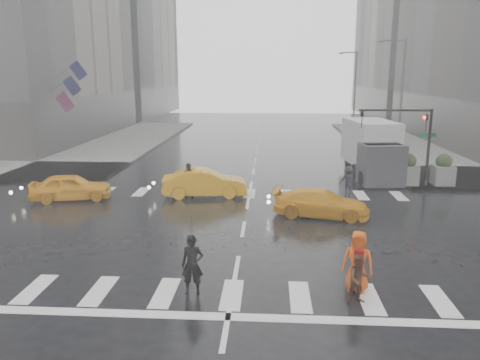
# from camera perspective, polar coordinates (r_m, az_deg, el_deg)

# --- Properties ---
(ground) EXTENTS (120.00, 120.00, 0.00)m
(ground) POSITION_cam_1_polar(r_m,az_deg,el_deg) (19.76, 0.41, -6.01)
(ground) COLOR black
(ground) RESTS_ON ground
(sidewalk_nw) EXTENTS (35.00, 35.00, 0.15)m
(sidewalk_nw) POSITION_cam_1_polar(r_m,az_deg,el_deg) (42.08, -25.68, 2.92)
(sidewalk_nw) COLOR slate
(sidewalk_nw) RESTS_ON ground
(building_ne_far) EXTENTS (26.05, 26.05, 36.00)m
(building_ne_far) POSITION_cam_1_polar(r_m,az_deg,el_deg) (80.35, 25.39, 18.71)
(building_ne_far) COLOR gray
(building_ne_far) RESTS_ON ground
(road_markings) EXTENTS (18.00, 48.00, 0.01)m
(road_markings) POSITION_cam_1_polar(r_m,az_deg,el_deg) (19.76, 0.41, -5.99)
(road_markings) COLOR silver
(road_markings) RESTS_ON ground
(traffic_signal_pole) EXTENTS (4.45, 0.42, 4.50)m
(traffic_signal_pole) POSITION_cam_1_polar(r_m,az_deg,el_deg) (28.02, 20.21, 5.56)
(traffic_signal_pole) COLOR black
(traffic_signal_pole) RESTS_ON ground
(street_lamp_near) EXTENTS (2.15, 0.22, 9.00)m
(street_lamp_near) POSITION_cam_1_polar(r_m,az_deg,el_deg) (37.99, 18.91, 9.98)
(street_lamp_near) COLOR #59595B
(street_lamp_near) RESTS_ON ground
(street_lamp_far) EXTENTS (2.15, 0.22, 9.00)m
(street_lamp_far) POSITION_cam_1_polar(r_m,az_deg,el_deg) (57.54, 13.72, 11.02)
(street_lamp_far) COLOR #59595B
(street_lamp_far) RESTS_ON ground
(planter_west) EXTENTS (1.10, 1.10, 1.80)m
(planter_west) POSITION_cam_1_polar(r_m,az_deg,el_deg) (28.05, 15.82, 1.24)
(planter_west) COLOR slate
(planter_west) RESTS_ON ground
(planter_mid) EXTENTS (1.10, 1.10, 1.80)m
(planter_mid) POSITION_cam_1_polar(r_m,az_deg,el_deg) (28.54, 19.75, 1.16)
(planter_mid) COLOR slate
(planter_mid) RESTS_ON ground
(planter_east) EXTENTS (1.10, 1.10, 1.80)m
(planter_east) POSITION_cam_1_polar(r_m,az_deg,el_deg) (29.16, 23.53, 1.08)
(planter_east) COLOR slate
(planter_east) RESTS_ON ground
(flag_cluster) EXTENTS (2.87, 3.06, 4.69)m
(flag_cluster) POSITION_cam_1_polar(r_m,az_deg,el_deg) (40.53, -20.20, 11.00)
(flag_cluster) COLOR #59595B
(flag_cluster) RESTS_ON ground
(pedestrian_black) EXTENTS (1.00, 1.02, 2.43)m
(pedestrian_black) POSITION_cam_1_polar(r_m,az_deg,el_deg) (13.77, -5.89, -7.64)
(pedestrian_black) COLOR black
(pedestrian_black) RESTS_ON ground
(pedestrian_brown) EXTENTS (0.78, 0.65, 1.43)m
(pedestrian_brown) POSITION_cam_1_polar(r_m,az_deg,el_deg) (13.88, 14.33, -11.64)
(pedestrian_brown) COLOR #452618
(pedestrian_brown) RESTS_ON ground
(pedestrian_orange) EXTENTS (1.04, 0.82, 1.87)m
(pedestrian_orange) POSITION_cam_1_polar(r_m,az_deg,el_deg) (14.51, 14.15, -9.57)
(pedestrian_orange) COLOR #E54E10
(pedestrian_orange) RESTS_ON ground
(pedestrian_far_a) EXTENTS (1.09, 0.67, 1.85)m
(pedestrian_far_a) POSITION_cam_1_polar(r_m,az_deg,el_deg) (24.65, -6.22, -0.04)
(pedestrian_far_a) COLOR black
(pedestrian_far_a) RESTS_ON ground
(pedestrian_far_b) EXTENTS (1.14, 0.87, 1.55)m
(pedestrian_far_b) POSITION_cam_1_polar(r_m,az_deg,el_deg) (25.79, 13.07, -0.06)
(pedestrian_far_b) COLOR black
(pedestrian_far_b) RESTS_ON ground
(taxi_front) EXTENTS (4.32, 2.64, 1.37)m
(taxi_front) POSITION_cam_1_polar(r_m,az_deg,el_deg) (25.62, -19.92, -0.80)
(taxi_front) COLOR #F29E0C
(taxi_front) RESTS_ON ground
(taxi_mid) EXTENTS (4.61, 2.12, 1.46)m
(taxi_mid) POSITION_cam_1_polar(r_m,az_deg,el_deg) (24.86, -4.32, -0.35)
(taxi_mid) COLOR #F29E0C
(taxi_mid) RESTS_ON ground
(taxi_rear) EXTENTS (4.09, 2.41, 1.26)m
(taxi_rear) POSITION_cam_1_polar(r_m,az_deg,el_deg) (21.65, 9.84, -2.76)
(taxi_rear) COLOR #F29E0C
(taxi_rear) RESTS_ON ground
(box_truck) EXTENTS (2.46, 6.56, 3.48)m
(box_truck) POSITION_cam_1_polar(r_m,az_deg,el_deg) (30.35, 15.91, 3.76)
(box_truck) COLOR silver
(box_truck) RESTS_ON ground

